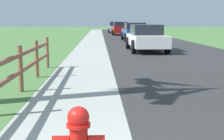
{
  "coord_description": "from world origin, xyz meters",
  "views": [
    {
      "loc": [
        -0.47,
        -1.89,
        1.69
      ],
      "look_at": [
        -0.17,
        5.32,
        0.55
      ],
      "focal_mm": 49.94,
      "sensor_mm": 36.0,
      "label": 1
    }
  ],
  "objects_px": {
    "parked_suv_white": "(146,38)",
    "parked_car_silver": "(115,27)",
    "parked_car_red": "(121,29)",
    "parked_car_blue": "(134,32)"
  },
  "relations": [
    {
      "from": "parked_car_red",
      "to": "parked_car_silver",
      "type": "height_order",
      "value": "parked_car_silver"
    },
    {
      "from": "parked_car_red",
      "to": "parked_car_blue",
      "type": "bearing_deg",
      "value": -87.63
    },
    {
      "from": "parked_car_blue",
      "to": "parked_car_red",
      "type": "bearing_deg",
      "value": 92.37
    },
    {
      "from": "parked_car_blue",
      "to": "parked_car_red",
      "type": "xyz_separation_m",
      "value": [
        -0.45,
        10.92,
        -0.0
      ]
    },
    {
      "from": "parked_car_blue",
      "to": "parked_car_silver",
      "type": "bearing_deg",
      "value": 92.21
    },
    {
      "from": "parked_suv_white",
      "to": "parked_car_silver",
      "type": "xyz_separation_m",
      "value": [
        -0.29,
        27.84,
        0.04
      ]
    },
    {
      "from": "parked_car_silver",
      "to": "parked_suv_white",
      "type": "bearing_deg",
      "value": -89.41
    },
    {
      "from": "parked_car_red",
      "to": "parked_car_silver",
      "type": "xyz_separation_m",
      "value": [
        -0.25,
        7.35,
        0.02
      ]
    },
    {
      "from": "parked_car_red",
      "to": "parked_car_silver",
      "type": "distance_m",
      "value": 7.35
    },
    {
      "from": "parked_car_blue",
      "to": "parked_car_silver",
      "type": "relative_size",
      "value": 1.03
    }
  ]
}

